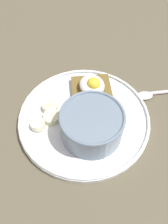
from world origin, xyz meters
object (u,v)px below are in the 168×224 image
poached_egg (92,85)px  banana_slice_left (50,107)px  banana_slice_back (52,117)px  spoon (156,94)px  toast_slice (92,91)px  oatmeal_bowl (93,124)px  banana_slice_front (38,125)px

poached_egg → banana_slice_left: (0.43, -9.60, -2.21)cm
banana_slice_back → spoon: size_ratio=0.39×
toast_slice → banana_slice_back: 10.59cm
banana_slice_left → banana_slice_back: same height
oatmeal_bowl → banana_slice_back: size_ratio=2.60×
banana_slice_front → toast_slice: bearing=106.4°
banana_slice_back → spoon: bearing=85.3°
oatmeal_bowl → banana_slice_front: oatmeal_bowl is taller
oatmeal_bowl → poached_egg: size_ratio=2.08×
banana_slice_front → banana_slice_left: 4.78cm
banana_slice_front → banana_slice_left: banana_slice_front is taller
oatmeal_bowl → banana_slice_left: size_ratio=2.66×
toast_slice → banana_slice_left: 9.59cm
oatmeal_bowl → toast_slice: oatmeal_bowl is taller
oatmeal_bowl → banana_slice_front: size_ratio=3.81×
oatmeal_bowl → spoon: size_ratio=1.03×
oatmeal_bowl → spoon: oatmeal_bowl is taller
oatmeal_bowl → banana_slice_left: oatmeal_bowl is taller
oatmeal_bowl → spoon: (-3.99, 16.94, -3.63)cm
banana_slice_back → oatmeal_bowl: bearing=46.9°
toast_slice → spoon: size_ratio=0.89×
poached_egg → banana_slice_back: size_ratio=1.25×
banana_slice_left → toast_slice: bearing=93.4°
banana_slice_front → banana_slice_back: same height
toast_slice → banana_slice_front: bearing=-73.6°
toast_slice → poached_egg: bearing=10.3°
banana_slice_left → banana_slice_back: size_ratio=0.98×
banana_slice_front → banana_slice_back: size_ratio=0.68×
toast_slice → banana_slice_back: size_ratio=2.25×
banana_slice_front → banana_slice_left: size_ratio=0.70×
poached_egg → spoon: poached_egg is taller
toast_slice → banana_slice_front: (3.84, -13.05, -0.07)cm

